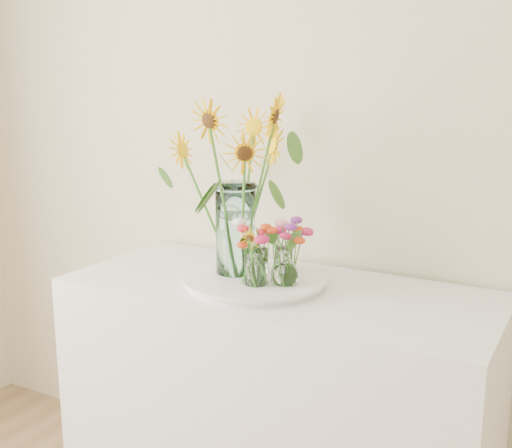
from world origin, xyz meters
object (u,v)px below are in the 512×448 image
Objects in this scene: tray at (254,281)px; small_vase_b at (285,267)px; counter at (277,413)px; small_vase_c at (284,261)px; small_vase_a at (256,267)px; mason_jar at (236,229)px.

tray is 0.15m from small_vase_b.
counter is 0.53m from small_vase_c.
small_vase_b is at bearing -61.47° from small_vase_c.
small_vase_a is at bearing -151.76° from small_vase_b.
small_vase_b is at bearing 28.24° from small_vase_a.
small_vase_a reaches higher than small_vase_c.
small_vase_a is at bearing -33.99° from mason_jar.
small_vase_c is at bearing 79.11° from small_vase_a.
mason_jar reaches higher than small_vase_b.
small_vase_c reaches higher than counter.
counter is 11.19× the size of small_vase_b.
small_vase_b is 1.28× the size of small_vase_c.
tray is (-0.07, -0.03, 0.46)m from counter.
small_vase_a is 0.09m from small_vase_b.
mason_jar is 2.50× the size of small_vase_a.
tray is at bearing -136.39° from small_vase_c.
small_vase_b reaches higher than counter.
counter is at bearing 76.16° from small_vase_a.
small_vase_c is (0.07, 0.07, 0.06)m from tray.
counter is at bearing 133.12° from small_vase_b.
small_vase_a is at bearing -103.84° from counter.
small_vase_a is at bearing -57.84° from tray.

